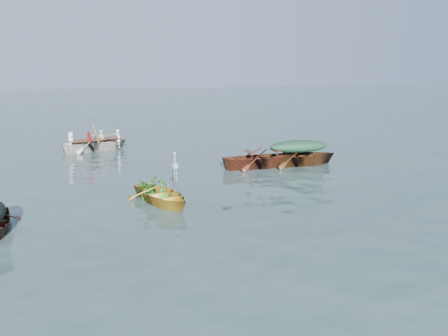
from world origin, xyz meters
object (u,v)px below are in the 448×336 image
at_px(green_tarp_boat, 298,165).
at_px(yellow_dinghy, 162,203).
at_px(heron, 176,171).
at_px(open_wooden_boat, 262,167).
at_px(rowed_boat, 96,151).

bearing_deg(green_tarp_boat, yellow_dinghy, 121.67).
bearing_deg(heron, open_wooden_boat, 16.44).
xyz_separation_m(rowed_boat, heron, (2.87, -8.75, 0.90)).
height_order(yellow_dinghy, heron, heron).
relative_size(yellow_dinghy, green_tarp_boat, 0.70).
relative_size(green_tarp_boat, open_wooden_boat, 1.00).
xyz_separation_m(yellow_dinghy, rowed_boat, (-2.40, 9.04, 0.00)).
distance_m(green_tarp_boat, heron, 6.65).
xyz_separation_m(yellow_dinghy, open_wooden_boat, (4.42, 3.86, 0.00)).
height_order(green_tarp_boat, open_wooden_boat, green_tarp_boat).
distance_m(yellow_dinghy, heron, 1.05).
relative_size(yellow_dinghy, open_wooden_boat, 0.70).
bearing_deg(open_wooden_boat, yellow_dinghy, 126.58).
bearing_deg(yellow_dinghy, open_wooden_boat, 15.39).
xyz_separation_m(green_tarp_boat, heron, (-5.52, -3.61, 0.90)).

